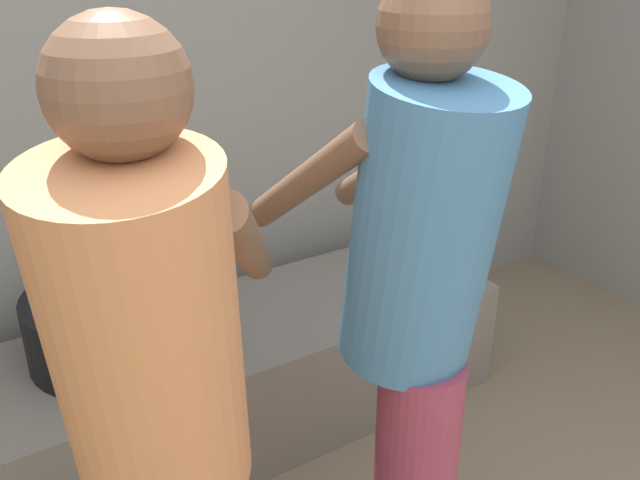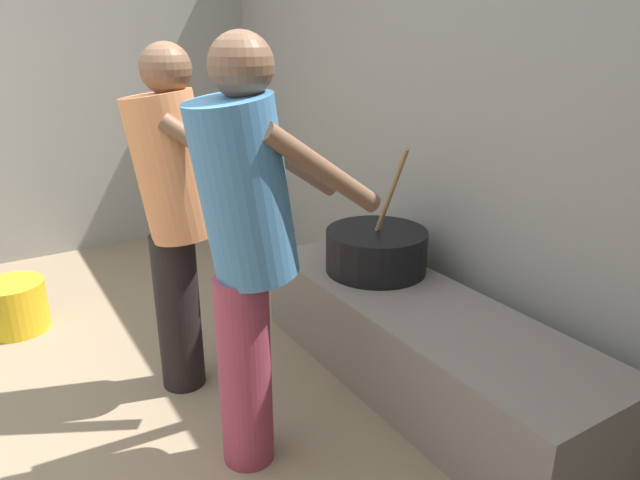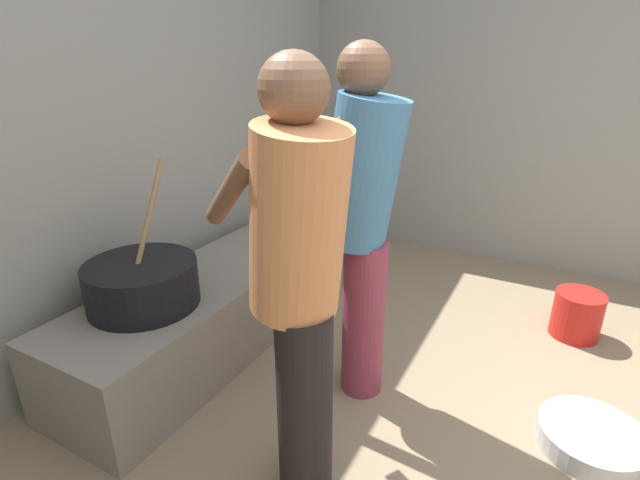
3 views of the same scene
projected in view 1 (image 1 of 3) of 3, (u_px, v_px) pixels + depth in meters
name	position (u px, v px, depth m)	size (l,w,h in m)	color
block_enclosure_rear	(55.00, 81.00, 2.22)	(5.19, 0.20, 2.42)	gray
hearth_ledge	(244.00, 374.00, 2.42)	(1.88, 0.60, 0.44)	slate
cooking_pot_main	(111.00, 322.00, 2.11)	(0.52, 0.52, 0.67)	black
cook_in_blue_shirt	(417.00, 301.00, 1.48)	(0.35, 0.67, 1.60)	#8C3347
cook_in_orange_shirt	(158.00, 423.00, 1.15)	(0.62, 0.72, 1.56)	black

